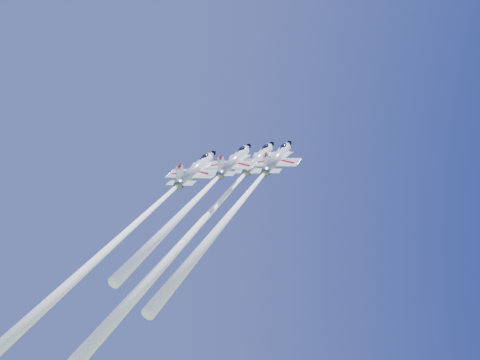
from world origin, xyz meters
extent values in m
cylinder|color=white|center=(4.27, 3.45, 84.90)|extent=(5.76, 9.17, 10.51)
cone|color=white|center=(7.79, 7.60, 89.38)|extent=(3.09, 3.44, 3.11)
cone|color=black|center=(8.60, 8.57, 90.43)|extent=(1.56, 1.73, 1.56)
cone|color=slate|center=(1.02, -0.37, 80.76)|extent=(2.79, 2.80, 2.28)
ellipsoid|color=black|center=(6.36, 5.73, 88.33)|extent=(2.60, 2.86, 2.69)
cube|color=black|center=(5.55, 4.71, 87.57)|extent=(0.77, 0.92, 0.94)
cube|color=white|center=(3.74, 2.90, 83.95)|extent=(9.92, 7.69, 3.79)
cube|color=white|center=(4.44, 5.60, 86.37)|extent=(2.67, 2.64, 2.27)
cube|color=white|center=(6.48, 4.23, 86.04)|extent=(2.67, 2.64, 2.27)
cube|color=white|center=(1.52, 0.24, 81.29)|extent=(5.38, 4.14, 1.99)
cube|color=white|center=(1.22, -0.55, 82.72)|extent=(2.12, 3.23, 3.80)
cube|color=#A10811|center=(1.00, -1.16, 83.93)|extent=(0.89, 1.12, 1.20)
cube|color=black|center=(4.52, 3.99, 84.21)|extent=(5.44, 6.22, 6.48)
sphere|color=white|center=(0.90, -0.52, 80.60)|extent=(1.08, 1.17, 1.03)
cone|color=white|center=(-11.54, -15.20, 64.73)|extent=(16.16, 31.67, 39.60)
cylinder|color=white|center=(-8.19, 2.54, 81.73)|extent=(5.87, 9.35, 10.71)
cone|color=white|center=(-4.61, 6.77, 86.30)|extent=(3.15, 3.51, 3.17)
cone|color=black|center=(-3.78, 7.76, 87.36)|extent=(1.59, 1.77, 1.59)
cone|color=slate|center=(-11.50, -1.36, 77.51)|extent=(2.85, 2.85, 2.32)
ellipsoid|color=black|center=(-6.07, 4.87, 85.23)|extent=(2.65, 2.92, 2.74)
cube|color=black|center=(-6.89, 3.82, 84.45)|extent=(0.79, 0.93, 0.96)
cube|color=white|center=(-8.73, 1.98, 80.76)|extent=(10.11, 7.84, 3.87)
cube|color=white|center=(-8.02, 4.73, 83.22)|extent=(2.72, 2.69, 2.31)
cube|color=white|center=(-5.94, 3.33, 82.89)|extent=(2.72, 2.69, 2.31)
cube|color=white|center=(-10.99, -0.73, 78.04)|extent=(5.48, 4.22, 2.02)
cube|color=white|center=(-11.30, -1.54, 79.51)|extent=(2.16, 3.30, 3.87)
cube|color=#A10811|center=(-11.52, -2.16, 80.74)|extent=(0.91, 1.14, 1.22)
cube|color=black|center=(-7.94, 3.09, 81.02)|extent=(5.54, 6.34, 6.60)
sphere|color=white|center=(-11.63, -1.51, 77.35)|extent=(1.10, 1.19, 1.05)
cone|color=white|center=(-24.84, -17.09, 60.51)|extent=(17.04, 33.51, 41.96)
cylinder|color=white|center=(5.72, -5.28, 82.26)|extent=(5.38, 8.56, 9.80)
cone|color=white|center=(9.00, -1.41, 86.45)|extent=(2.88, 3.21, 2.90)
cone|color=black|center=(9.76, -0.51, 87.42)|extent=(1.45, 1.62, 1.46)
cone|color=slate|center=(2.69, -8.85, 78.40)|extent=(2.60, 2.61, 2.13)
ellipsoid|color=black|center=(7.67, -3.15, 85.47)|extent=(2.43, 2.67, 2.51)
cube|color=black|center=(6.91, -4.11, 84.76)|extent=(0.72, 0.86, 0.88)
cube|color=white|center=(5.23, -5.80, 81.38)|extent=(9.26, 7.18, 3.54)
cube|color=white|center=(5.88, -3.27, 83.63)|extent=(2.49, 2.47, 2.12)
cube|color=white|center=(7.78, -4.56, 83.32)|extent=(2.49, 2.47, 2.12)
cube|color=white|center=(3.15, -8.28, 78.89)|extent=(5.02, 3.86, 1.85)
cube|color=white|center=(2.87, -9.01, 80.23)|extent=(1.98, 3.02, 3.54)
cube|color=#A10811|center=(2.67, -9.59, 81.36)|extent=(0.83, 1.05, 1.12)
cube|color=black|center=(5.95, -4.78, 81.61)|extent=(5.07, 5.80, 6.05)
sphere|color=white|center=(2.57, -8.99, 78.25)|extent=(1.01, 1.09, 0.96)
cone|color=white|center=(-6.89, -20.15, 66.19)|extent=(12.71, 24.47, 30.39)
cylinder|color=white|center=(-2.25, -5.74, 81.09)|extent=(5.19, 8.27, 9.47)
cone|color=white|center=(0.92, -2.00, 85.13)|extent=(2.79, 3.10, 2.80)
cone|color=black|center=(1.66, -1.13, 86.07)|extent=(1.40, 1.56, 1.41)
cone|color=slate|center=(-5.17, -9.19, 77.36)|extent=(2.52, 2.52, 2.05)
ellipsoid|color=black|center=(-0.36, -3.69, 84.18)|extent=(2.35, 2.58, 2.42)
cube|color=black|center=(-1.09, -4.61, 83.50)|extent=(0.70, 0.83, 0.85)
cube|color=white|center=(-2.72, -6.24, 80.24)|extent=(8.94, 6.93, 3.42)
cube|color=white|center=(-2.09, -3.80, 82.41)|extent=(2.41, 2.38, 2.04)
cube|color=white|center=(-0.25, -5.04, 82.11)|extent=(2.41, 2.38, 2.04)
cube|color=white|center=(-4.72, -8.64, 77.83)|extent=(4.84, 3.73, 1.79)
cube|color=white|center=(-4.99, -9.35, 79.13)|extent=(1.91, 2.91, 3.42)
cube|color=#A10811|center=(-5.19, -9.90, 80.22)|extent=(0.80, 1.01, 1.08)
cube|color=black|center=(-2.02, -5.26, 80.46)|extent=(4.90, 5.60, 5.84)
sphere|color=white|center=(-5.28, -9.32, 77.22)|extent=(0.97, 1.05, 0.93)
cone|color=white|center=(-12.87, -18.28, 67.54)|extent=(10.58, 19.98, 24.65)
camera|label=1|loc=(-17.64, -93.83, 51.91)|focal=40.00mm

